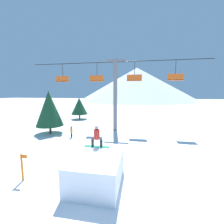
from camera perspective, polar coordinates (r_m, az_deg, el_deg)
The scene contains 9 objects.
ground_plane at distance 8.52m, azimuth -2.28°, elevation -27.91°, with size 220.00×220.00×0.00m, color white.
mountain_ridge at distance 92.45m, azimuth 9.40°, elevation 10.37°, with size 68.35×68.35×19.30m.
snow_ramp at distance 8.74m, azimuth -5.80°, elevation -21.05°, with size 2.58×3.32×1.52m.
snowboarder at distance 9.51m, azimuth -5.83°, elevation -9.23°, with size 1.59×0.36×1.37m.
chairlift at distance 19.05m, azimuth 1.24°, elevation 8.74°, with size 22.19×0.50×9.04m.
pine_tree_near at distance 19.30m, azimuth -22.80°, elevation 1.25°, with size 3.16×3.16×5.11m.
pine_tree_far at distance 28.02m, azimuth -12.34°, elevation 2.24°, with size 2.97×2.97×3.94m.
trail_marker at distance 10.17m, azimuth -31.01°, elevation -17.39°, with size 0.41×0.10×1.56m.
distant_skier at distance 17.17m, azimuth -15.20°, elevation -7.13°, with size 0.24×0.24×1.23m.
Camera 1 is at (1.52, -6.77, 4.94)m, focal length 24.00 mm.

